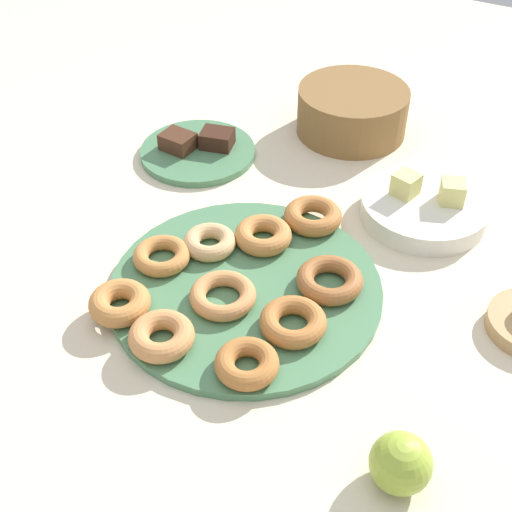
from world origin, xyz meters
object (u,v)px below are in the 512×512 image
at_px(apple, 401,463).
at_px(donut_5, 330,280).
at_px(donut_9, 247,364).
at_px(donut_6, 120,303).
at_px(fruit_bowl, 424,208).
at_px(donut_plate, 246,288).
at_px(donut_8, 263,235).
at_px(donut_0, 313,216).
at_px(melon_chunk_left, 406,184).
at_px(donut_3, 223,295).
at_px(melon_chunk_right, 452,192).
at_px(brownie_near, 178,141).
at_px(brownie_far, 217,139).
at_px(donut_2, 293,322).
at_px(donut_1, 162,256).
at_px(cake_plate, 198,152).
at_px(donut_4, 162,336).
at_px(basket, 352,111).
at_px(donut_7, 210,242).

bearing_deg(apple, donut_5, 128.66).
bearing_deg(donut_9, donut_6, 177.59).
bearing_deg(donut_5, fruit_bowl, 75.55).
bearing_deg(donut_9, donut_plate, 119.95).
xyz_separation_m(donut_plate, donut_6, (-0.12, -0.12, 0.02)).
height_order(donut_8, fruit_bowl, donut_8).
relative_size(donut_0, melon_chunk_left, 2.46).
height_order(donut_3, donut_6, donut_6).
bearing_deg(donut_9, melon_chunk_right, 74.19).
bearing_deg(melon_chunk_left, brownie_near, -174.93).
bearing_deg(donut_5, brownie_far, 143.91).
xyz_separation_m(donut_0, donut_8, (-0.04, -0.08, 0.00)).
relative_size(donut_2, donut_8, 1.03).
xyz_separation_m(donut_1, donut_5, (0.23, 0.07, 0.00)).
relative_size(donut_2, donut_5, 0.95).
bearing_deg(fruit_bowl, cake_plate, -177.11).
bearing_deg(donut_4, donut_5, 54.03).
distance_m(donut_5, donut_6, 0.28).
bearing_deg(donut_3, brownie_near, 132.34).
height_order(basket, apple, basket).
height_order(brownie_far, melon_chunk_left, melon_chunk_left).
bearing_deg(donut_2, donut_1, 173.04).
bearing_deg(donut_6, donut_7, 77.24).
height_order(cake_plate, fruit_bowl, fruit_bowl).
bearing_deg(donut_9, basket, 100.86).
bearing_deg(apple, donut_0, 127.28).
distance_m(donut_plate, basket, 0.47).
bearing_deg(donut_7, donut_1, -127.77).
relative_size(donut_plate, donut_5, 4.11).
height_order(donut_5, apple, apple).
xyz_separation_m(brownie_far, fruit_bowl, (0.38, -0.00, -0.01)).
bearing_deg(donut_5, brownie_near, 152.80).
relative_size(donut_4, apple, 1.25).
height_order(fruit_bowl, apple, apple).
xyz_separation_m(donut_5, cake_plate, (-0.35, 0.21, -0.02)).
relative_size(donut_0, donut_7, 1.15).
bearing_deg(donut_plate, donut_0, 82.51).
bearing_deg(melon_chunk_left, brownie_far, 179.20).
distance_m(donut_3, fruit_bowl, 0.37).
relative_size(donut_7, brownie_near, 1.41).
distance_m(donut_1, donut_9, 0.23).
distance_m(donut_7, apple, 0.43).
height_order(donut_1, donut_4, donut_4).
bearing_deg(donut_2, donut_9, -101.78).
distance_m(donut_9, brownie_far, 0.51).
bearing_deg(donut_3, fruit_bowl, 61.96).
height_order(melon_chunk_left, melon_chunk_right, same).
height_order(donut_3, melon_chunk_right, melon_chunk_right).
relative_size(brownie_near, melon_chunk_right, 1.52).
relative_size(donut_9, apple, 1.17).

